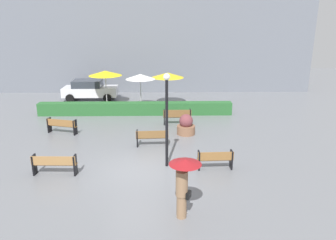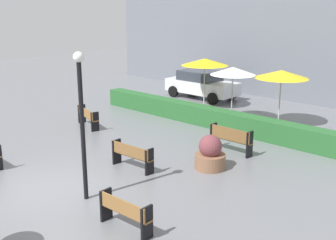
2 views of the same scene
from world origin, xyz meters
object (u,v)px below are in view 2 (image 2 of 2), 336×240
bench_far_left (87,116)px  planter_pot (210,154)px  lamp_post (82,112)px  patio_umbrella_yellow (205,62)px  patio_umbrella_yellow_far (282,74)px  patio_umbrella_white (233,71)px  bench_near_right (124,211)px  bench_mid_center (132,154)px  parked_car (202,84)px  bench_back_row (230,138)px

bench_far_left → planter_pot: 6.88m
bench_far_left → lamp_post: bearing=-36.6°
patio_umbrella_yellow → patio_umbrella_yellow_far: patio_umbrella_yellow is taller
patio_umbrella_white → bench_near_right: bearing=-69.0°
bench_near_right → bench_mid_center: 3.82m
patio_umbrella_yellow → bench_mid_center: bearing=-66.5°
planter_pot → patio_umbrella_white: size_ratio=0.45×
planter_pot → patio_umbrella_yellow_far: (-0.91, 6.12, 1.80)m
bench_far_left → patio_umbrella_yellow_far: bearing=44.8°
bench_mid_center → parked_car: (-5.20, 10.08, 0.32)m
bench_back_row → bench_mid_center: (-1.41, -3.48, -0.06)m
bench_near_right → parked_car: size_ratio=0.36×
bench_far_left → planter_pot: planter_pot is taller
planter_pot → bench_back_row: bearing=103.4°
parked_car → lamp_post: bearing=-64.5°
bench_back_row → patio_umbrella_yellow_far: patio_umbrella_yellow_far is taller
bench_far_left → patio_umbrella_yellow: bearing=77.0°
bench_mid_center → lamp_post: bearing=-73.3°
lamp_post → patio_umbrella_yellow_far: 10.21m
bench_back_row → lamp_post: lamp_post is taller
bench_near_right → bench_mid_center: bench_mid_center is taller
bench_far_left → parked_car: (-0.15, 8.12, 0.31)m
lamp_post → patio_umbrella_yellow: 11.44m
parked_car → patio_umbrella_white: bearing=-36.1°
bench_mid_center → patio_umbrella_yellow_far: patio_umbrella_yellow_far is taller
lamp_post → planter_pot: bearing=74.6°
patio_umbrella_white → patio_umbrella_yellow_far: 2.10m
lamp_post → parked_car: 13.82m
patio_umbrella_yellow → patio_umbrella_yellow_far: (4.51, -0.39, -0.09)m
bench_back_row → bench_near_right: size_ratio=1.11×
patio_umbrella_white → bench_back_row: bearing=-55.8°
patio_umbrella_white → parked_car: (-4.22, 3.08, -1.51)m
bench_back_row → lamp_post: 6.14m
bench_back_row → bench_mid_center: size_ratio=1.04×
patio_umbrella_yellow → parked_car: (-1.60, 1.79, -1.56)m
bench_near_right → bench_mid_center: size_ratio=0.94×
patio_umbrella_yellow_far → planter_pot: bearing=-81.6°
planter_pot → parked_car: 10.88m
patio_umbrella_yellow → patio_umbrella_yellow_far: bearing=-5.0°
patio_umbrella_yellow → patio_umbrella_white: (2.61, -1.29, -0.05)m
bench_back_row → patio_umbrella_white: 4.61m
bench_near_right → bench_far_left: bearing=149.2°
bench_back_row → patio_umbrella_yellow_far: bearing=96.5°
bench_far_left → planter_pot: bearing=-1.6°
patio_umbrella_yellow → parked_car: patio_umbrella_yellow is taller
bench_near_right → planter_pot: bearing=101.5°
lamp_post → patio_umbrella_yellow: bearing=112.1°
patio_umbrella_yellow → parked_car: size_ratio=0.61×
bench_back_row → patio_umbrella_yellow: 7.18m
bench_near_right → patio_umbrella_yellow_far: size_ratio=0.62×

